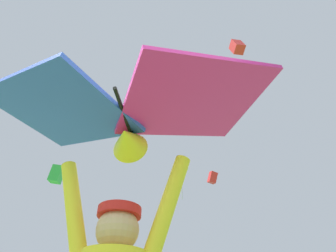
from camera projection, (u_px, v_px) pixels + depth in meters
held_stunt_kite at (126, 114)px, 1.88m from camera, size 2.02×1.12×0.42m
distant_kite_green_high_right at (57, 174)px, 20.04m from camera, size 1.03×0.95×1.34m
distant_kite_red_low_left at (212, 178)px, 29.20m from camera, size 1.25×1.13×1.40m
distant_kite_teal_mid_right at (231, 97)px, 24.53m from camera, size 0.99×0.86×1.16m
distant_kite_red_mid_left at (237, 47)px, 17.25m from camera, size 0.95×1.03×1.17m
distant_kite_white_overhead_distant at (181, 174)px, 21.83m from camera, size 1.53×1.60×2.61m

